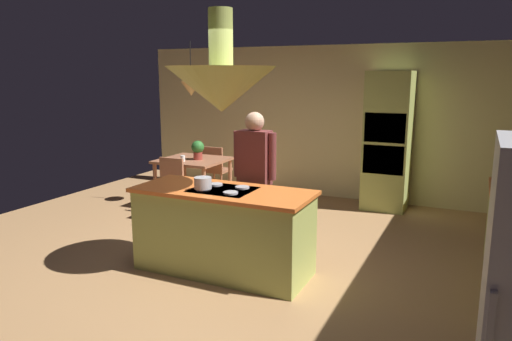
% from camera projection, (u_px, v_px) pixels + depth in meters
% --- Properties ---
extents(ground, '(8.16, 8.16, 0.00)m').
position_uv_depth(ground, '(233.00, 264.00, 5.31)').
color(ground, '#AD7F51').
extents(wall_back, '(6.80, 0.10, 2.55)m').
position_uv_depth(wall_back, '(326.00, 122.00, 8.12)').
color(wall_back, beige).
rests_on(wall_back, ground).
extents(kitchen_island, '(1.88, 0.79, 0.92)m').
position_uv_depth(kitchen_island, '(223.00, 230.00, 5.04)').
color(kitchen_island, '#A8B259').
rests_on(kitchen_island, ground).
extents(oven_tower, '(0.66, 0.62, 2.13)m').
position_uv_depth(oven_tower, '(387.00, 141.00, 7.35)').
color(oven_tower, '#A8B259').
rests_on(oven_tower, ground).
extents(dining_table, '(1.00, 0.94, 0.76)m').
position_uv_depth(dining_table, '(193.00, 165.00, 7.57)').
color(dining_table, '#A26445').
rests_on(dining_table, ground).
extents(person_at_island, '(0.53, 0.22, 1.66)m').
position_uv_depth(person_at_island, '(255.00, 173.00, 5.51)').
color(person_at_island, tan).
rests_on(person_at_island, ground).
extents(range_hood, '(1.10, 1.10, 1.00)m').
position_uv_depth(range_hood, '(221.00, 87.00, 4.75)').
color(range_hood, '#A8B259').
extents(pendant_light_over_table, '(0.32, 0.32, 0.82)m').
position_uv_depth(pendant_light_over_table, '(191.00, 88.00, 7.34)').
color(pendant_light_over_table, '#E0B266').
extents(chair_facing_island, '(0.40, 0.40, 0.87)m').
position_uv_depth(chair_facing_island, '(168.00, 184.00, 6.99)').
color(chair_facing_island, '#A26445').
rests_on(chair_facing_island, ground).
extents(chair_by_back_wall, '(0.40, 0.40, 0.87)m').
position_uv_depth(chair_by_back_wall, '(215.00, 167.00, 8.22)').
color(chair_by_back_wall, '#A26445').
rests_on(chair_by_back_wall, ground).
extents(potted_plant_on_table, '(0.20, 0.20, 0.30)m').
position_uv_depth(potted_plant_on_table, '(198.00, 149.00, 7.47)').
color(potted_plant_on_table, '#99382D').
rests_on(potted_plant_on_table, dining_table).
extents(cup_on_table, '(0.07, 0.07, 0.09)m').
position_uv_depth(cup_on_table, '(183.00, 158.00, 7.35)').
color(cup_on_table, white).
rests_on(cup_on_table, dining_table).
extents(cooking_pot_on_cooktop, '(0.18, 0.18, 0.12)m').
position_uv_depth(cooking_pot_on_cooktop, '(203.00, 183.00, 4.89)').
color(cooking_pot_on_cooktop, '#B2B2B7').
rests_on(cooking_pot_on_cooktop, kitchen_island).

